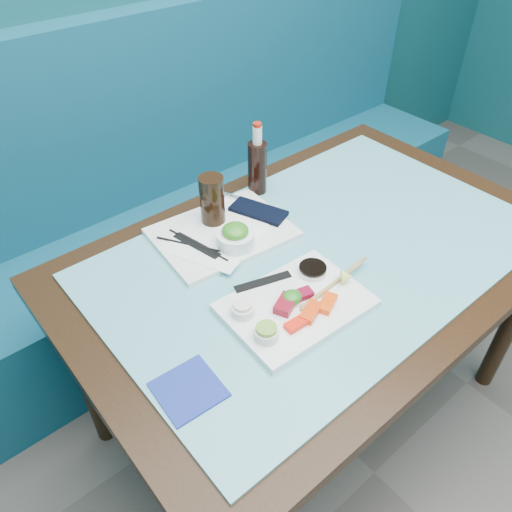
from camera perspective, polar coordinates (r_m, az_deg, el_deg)
booth_bench at (r=2.15m, az=-9.65°, el=3.85°), size 3.00×0.56×1.17m
dining_table at (r=1.45m, az=7.13°, el=-2.09°), size 1.40×0.90×0.75m
glass_top at (r=1.39m, az=7.42°, el=0.56°), size 1.22×0.76×0.01m
sashimi_plate at (r=1.22m, az=4.57°, el=-5.60°), size 0.35×0.26×0.02m
salmon_left at (r=1.15m, az=4.69°, el=-7.73°), size 0.06×0.03×0.01m
salmon_mid at (r=1.18m, az=6.30°, el=-6.36°), size 0.07×0.05×0.02m
salmon_right at (r=1.20m, az=8.15°, el=-5.37°), size 0.07×0.05×0.02m
tuna_left at (r=1.19m, az=3.40°, el=-5.51°), size 0.07×0.06×0.02m
tuna_right at (r=1.22m, az=5.31°, el=-4.37°), size 0.06×0.04×0.02m
seaweed_garnish at (r=1.20m, az=4.13°, el=-4.71°), size 0.06×0.06×0.03m
ramekin_wasabi at (r=1.12m, az=1.19°, el=-8.84°), size 0.07×0.07×0.02m
wasabi_fill at (r=1.11m, az=1.21°, el=-8.27°), size 0.05×0.05×0.01m
ramekin_ginger at (r=1.17m, az=-1.51°, el=-6.16°), size 0.06×0.06×0.02m
ginger_fill at (r=1.16m, az=-1.53°, el=-5.60°), size 0.06×0.06×0.01m
soy_dish at (r=1.28m, az=6.48°, el=-1.68°), size 0.08×0.08×0.01m
soy_fill at (r=1.28m, az=6.51°, el=-1.33°), size 0.09×0.09×0.01m
lemon_wedge at (r=1.26m, az=10.36°, el=-2.36°), size 0.05×0.05×0.04m
chopstick_sleeve at (r=1.25m, az=0.80°, el=-2.94°), size 0.15×0.07×0.00m
wooden_chopstick_a at (r=1.26m, az=8.71°, el=-3.21°), size 0.23×0.02×0.01m
wooden_chopstick_b at (r=1.26m, az=9.03°, el=-2.99°), size 0.26×0.04×0.01m
serving_tray at (r=1.43m, az=-3.87°, el=2.68°), size 0.40×0.31×0.01m
paper_placemat at (r=1.42m, az=-3.89°, el=2.93°), size 0.37×0.32×0.00m
seaweed_bowl at (r=1.36m, az=-2.36°, el=1.96°), size 0.13×0.13×0.04m
seaweed_salad at (r=1.34m, az=-2.39°, el=2.88°), size 0.09×0.09×0.04m
cola_glass at (r=1.42m, az=-5.03°, el=6.41°), size 0.07×0.07×0.15m
navy_pouch at (r=1.49m, az=0.27°, el=5.15°), size 0.13×0.18×0.01m
fork at (r=1.55m, az=-2.42°, el=6.77°), size 0.05×0.10×0.01m
black_chopstick_a at (r=1.37m, az=-6.93°, el=1.17°), size 0.13×0.20×0.01m
black_chopstick_b at (r=1.38m, az=-6.66°, el=1.30°), size 0.05×0.21×0.01m
tray_sleeve at (r=1.38m, az=-6.79°, el=1.21°), size 0.06×0.16×0.00m
cola_bottle_body at (r=1.57m, az=0.14°, el=10.02°), size 0.07×0.07×0.17m
cola_bottle_neck at (r=1.52m, az=0.15°, el=13.65°), size 0.04×0.04×0.05m
cola_bottle_cap at (r=1.50m, az=0.15°, el=14.77°), size 0.03×0.03×0.01m
blue_napkin at (r=1.08m, az=-7.71°, el=-14.88°), size 0.14×0.14×0.01m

